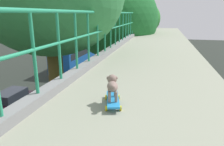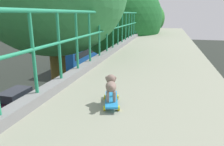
# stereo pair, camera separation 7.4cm
# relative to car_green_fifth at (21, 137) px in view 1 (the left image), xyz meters

# --- Properties ---
(car_green_fifth) EXTENTS (2.00, 3.93, 1.40)m
(car_green_fifth) POSITION_rel_car_green_fifth_xyz_m (0.00, 0.00, 0.00)
(car_green_fifth) COLOR #19653E
(car_green_fifth) RESTS_ON ground
(car_black_sixth) EXTENTS (1.76, 4.19, 1.43)m
(car_black_sixth) POSITION_rel_car_green_fifth_xyz_m (-3.54, 3.56, 0.01)
(car_black_sixth) COLOR black
(car_black_sixth) RESTS_ON ground
(car_silver_seventh) EXTENTS (1.93, 4.28, 1.49)m
(car_silver_seventh) POSITION_rel_car_green_fifth_xyz_m (-0.05, 7.09, 0.06)
(car_silver_seventh) COLOR #AFBCC1
(car_silver_seventh) RESTS_ON ground
(city_bus) EXTENTS (2.76, 10.50, 3.12)m
(city_bus) POSITION_rel_car_green_fifth_xyz_m (-3.84, 16.71, 1.11)
(city_bus) COLOR navy
(city_bus) RESTS_ON ground
(roadside_tree_far) EXTENTS (5.35, 5.35, 8.76)m
(roadside_tree_far) POSITION_rel_car_green_fifth_xyz_m (3.69, 4.93, 5.66)
(roadside_tree_far) COLOR #533328
(roadside_tree_far) RESTS_ON ground
(roadside_tree_farthest) EXTENTS (5.42, 5.42, 8.19)m
(roadside_tree_farthest) POSITION_rel_car_green_fifth_xyz_m (3.65, 11.87, 5.54)
(roadside_tree_farthest) COLOR #523221
(roadside_tree_farthest) RESTS_ON ground
(toy_skateboard) EXTENTS (0.30, 0.56, 0.08)m
(toy_skateboard) POSITION_rel_car_green_fifth_xyz_m (6.12, -5.52, 4.95)
(toy_skateboard) COLOR #2384CB
(toy_skateboard) RESTS_ON overpass_deck
(small_dog) EXTENTS (0.20, 0.35, 0.29)m
(small_dog) POSITION_rel_car_green_fifth_xyz_m (6.11, -5.51, 5.15)
(small_dog) COLOR #836B60
(small_dog) RESTS_ON toy_skateboard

